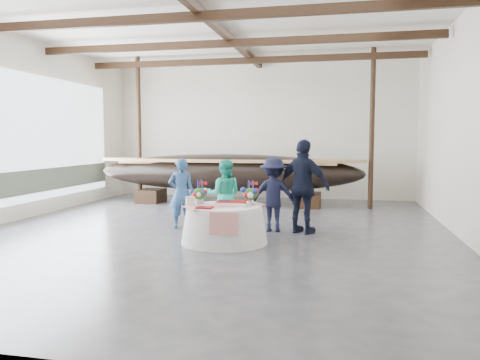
# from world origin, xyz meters

# --- Properties ---
(floor) EXTENTS (10.00, 12.00, 0.01)m
(floor) POSITION_xyz_m (0.00, 0.00, 0.00)
(floor) COLOR #3D3D42
(floor) RESTS_ON ground
(wall_back) EXTENTS (10.00, 0.02, 4.50)m
(wall_back) POSITION_xyz_m (0.00, 6.00, 2.25)
(wall_back) COLOR silver
(wall_back) RESTS_ON ground
(wall_front) EXTENTS (10.00, 0.02, 4.50)m
(wall_front) POSITION_xyz_m (0.00, -6.00, 2.25)
(wall_front) COLOR silver
(wall_front) RESTS_ON ground
(wall_left) EXTENTS (0.02, 12.00, 4.50)m
(wall_left) POSITION_xyz_m (-5.00, 0.00, 2.25)
(wall_left) COLOR silver
(wall_left) RESTS_ON ground
(wall_right) EXTENTS (0.02, 12.00, 4.50)m
(wall_right) POSITION_xyz_m (5.00, 0.00, 2.25)
(wall_right) COLOR silver
(wall_right) RESTS_ON ground
(ceiling) EXTENTS (10.00, 12.00, 0.01)m
(ceiling) POSITION_xyz_m (0.00, 0.00, 4.50)
(ceiling) COLOR white
(ceiling) RESTS_ON wall_back
(pavilion_structure) EXTENTS (9.80, 11.76, 4.50)m
(pavilion_structure) POSITION_xyz_m (0.00, 0.72, 4.00)
(pavilion_structure) COLOR black
(pavilion_structure) RESTS_ON ground
(open_bay) EXTENTS (0.03, 7.00, 3.20)m
(open_bay) POSITION_xyz_m (-4.95, 1.00, 1.83)
(open_bay) COLOR silver
(open_bay) RESTS_ON ground
(longboat_display) EXTENTS (8.14, 1.63, 1.53)m
(longboat_display) POSITION_xyz_m (-0.69, 4.05, 0.97)
(longboat_display) COLOR black
(longboat_display) RESTS_ON ground
(banquet_table) EXTENTS (1.65, 1.65, 0.71)m
(banquet_table) POSITION_xyz_m (0.52, -1.05, 0.35)
(banquet_table) COLOR silver
(banquet_table) RESTS_ON ground
(tabletop_items) EXTENTS (1.53, 1.39, 0.40)m
(tabletop_items) POSITION_xyz_m (0.45, -0.89, 0.86)
(tabletop_items) COLOR red
(tabletop_items) RESTS_ON banquet_table
(guest_woman_blue) EXTENTS (0.66, 0.54, 1.55)m
(guest_woman_blue) POSITION_xyz_m (-0.77, 0.18, 0.78)
(guest_woman_blue) COLOR navy
(guest_woman_blue) RESTS_ON ground
(guest_woman_teal) EXTENTS (0.82, 0.68, 1.53)m
(guest_woman_teal) POSITION_xyz_m (0.20, 0.22, 0.77)
(guest_woman_teal) COLOR #22B493
(guest_woman_teal) RESTS_ON ground
(guest_man_left) EXTENTS (1.07, 0.67, 1.59)m
(guest_man_left) POSITION_xyz_m (1.28, 0.24, 0.79)
(guest_man_left) COLOR black
(guest_man_left) RESTS_ON ground
(guest_man_right) EXTENTS (1.25, 0.91, 1.97)m
(guest_man_right) POSITION_xyz_m (1.93, 0.14, 0.98)
(guest_man_right) COLOR black
(guest_man_right) RESTS_ON ground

